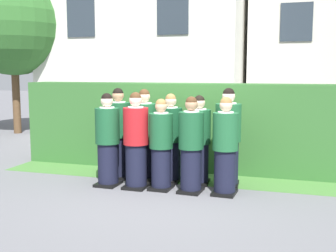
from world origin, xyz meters
The scene contains 16 objects.
ground_plane centered at (0.00, 0.00, 0.00)m, with size 60.00×60.00×0.00m, color slate.
student_front_row_0 centered at (-1.00, -0.03, 0.77)m, with size 0.42×0.51×1.62m.
student_in_red_blazer centered at (-0.48, -0.03, 0.78)m, with size 0.43×0.51×1.65m.
student_front_row_2 centered at (-0.04, 0.02, 0.73)m, with size 0.40×0.45×1.54m.
student_front_row_3 centered at (0.49, -0.01, 0.76)m, with size 0.41×0.47×1.59m.
student_front_row_4 centered at (1.04, 0.03, 0.76)m, with size 0.41×0.47×1.59m.
student_rear_row_0 centered at (-1.04, 0.53, 0.80)m, with size 0.44×0.51×1.69m.
student_rear_row_1 centered at (-0.54, 0.57, 0.80)m, with size 0.43×0.49×1.67m.
student_rear_row_2 centered at (-0.04, 0.56, 0.76)m, with size 0.41×0.46×1.60m.
student_rear_row_3 centered at (0.49, 0.55, 0.75)m, with size 0.41×0.51×1.58m.
student_rear_row_4 centered at (1.00, 0.57, 0.82)m, with size 0.44×0.52×1.71m.
hedge centered at (0.00, 1.64, 0.87)m, with size 7.00×0.70×1.75m.
school_building_main centered at (3.14, 8.14, 3.58)m, with size 5.37×3.68×7.00m.
school_building_annex centered at (-2.69, 6.72, 3.90)m, with size 6.68×3.90×7.61m.
oak_tree_left centered at (-6.50, 4.89, 3.39)m, with size 3.11×3.11×4.95m.
lawn_strip centered at (0.00, 0.84, 0.00)m, with size 7.00×0.90×0.01m, color #477A38.
Camera 1 is at (2.15, -6.70, 2.00)m, focal length 45.57 mm.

